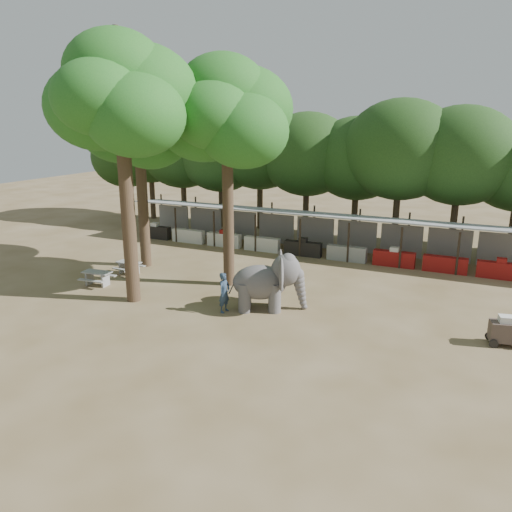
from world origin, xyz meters
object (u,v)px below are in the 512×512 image
at_px(yard_tree_back, 226,114).
at_px(yard_tree_left, 138,121).
at_px(picnic_table_near, 97,276).
at_px(cart_front, 505,331).
at_px(handler, 224,292).
at_px(picnic_table_far, 129,266).
at_px(yard_tree_center, 120,97).
at_px(elephant, 269,281).

bearing_deg(yard_tree_back, yard_tree_left, 170.54).
bearing_deg(yard_tree_back, picnic_table_near, -151.86).
bearing_deg(yard_tree_back, cart_front, -9.74).
distance_m(handler, picnic_table_far, 7.99).
distance_m(yard_tree_left, handler, 11.62).
bearing_deg(cart_front, picnic_table_far, 163.71).
height_order(yard_tree_left, yard_tree_center, yard_tree_center).
relative_size(yard_tree_left, picnic_table_near, 6.94).
distance_m(yard_tree_left, elephant, 12.18).
relative_size(yard_tree_left, cart_front, 8.22).
bearing_deg(yard_tree_left, cart_front, -9.65).
bearing_deg(yard_tree_back, picnic_table_far, -171.03).
xyz_separation_m(yard_tree_center, picnic_table_far, (-2.74, 3.10, -8.76)).
distance_m(elephant, handler, 2.04).
relative_size(yard_tree_left, yard_tree_center, 0.92).
height_order(yard_tree_back, elephant, yard_tree_back).
distance_m(yard_tree_center, cart_front, 18.25).
height_order(yard_tree_back, picnic_table_near, yard_tree_back).
distance_m(yard_tree_back, cart_front, 15.40).
bearing_deg(yard_tree_left, handler, -31.16).
bearing_deg(elephant, handler, -169.05).
distance_m(yard_tree_left, picnic_table_far, 7.99).
bearing_deg(handler, elephant, -48.07).
bearing_deg(handler, picnic_table_near, 93.74).
bearing_deg(handler, yard_tree_back, 32.72).
distance_m(yard_tree_back, picnic_table_near, 10.52).
relative_size(yard_tree_center, elephant, 3.45).
relative_size(yard_tree_left, picnic_table_far, 7.85).
bearing_deg(picnic_table_near, handler, -8.93).
relative_size(yard_tree_left, handler, 6.09).
height_order(yard_tree_left, picnic_table_near, yard_tree_left).
xyz_separation_m(picnic_table_near, cart_front, (18.94, 0.96, 0.10)).
xyz_separation_m(yard_tree_left, elephant, (9.39, -3.54, -6.89)).
bearing_deg(picnic_table_near, picnic_table_far, 79.35).
relative_size(picnic_table_far, cart_front, 1.05).
bearing_deg(picnic_table_far, cart_front, -2.33).
distance_m(yard_tree_center, handler, 9.57).
bearing_deg(handler, yard_tree_left, 66.26).
xyz_separation_m(elephant, picnic_table_near, (-9.34, -0.64, -0.82)).
xyz_separation_m(yard_tree_back, elephant, (3.39, -2.55, -7.24)).
relative_size(elephant, handler, 1.93).
bearing_deg(yard_tree_left, picnic_table_far, -82.21).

